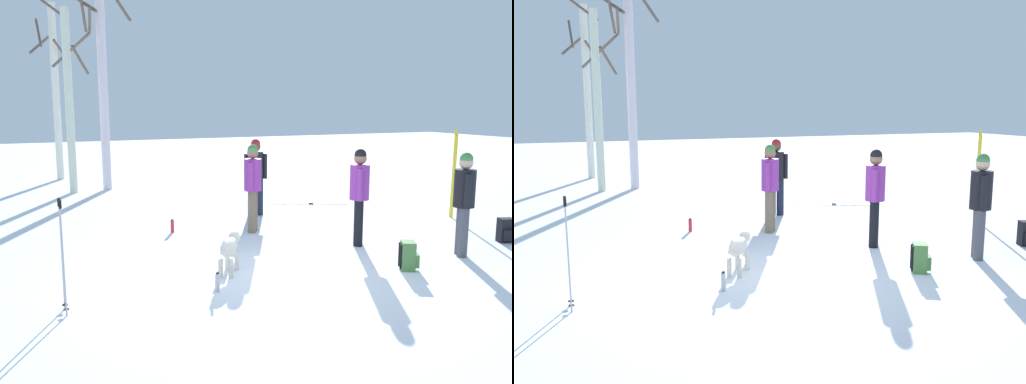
% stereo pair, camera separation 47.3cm
% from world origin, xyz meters
% --- Properties ---
extents(ground_plane, '(60.00, 60.00, 0.00)m').
position_xyz_m(ground_plane, '(0.00, 0.00, 0.00)').
color(ground_plane, white).
extents(person_0, '(0.34, 0.44, 1.72)m').
position_xyz_m(person_0, '(0.86, 2.71, 0.98)').
color(person_0, '#72604C').
rests_on(person_0, ground_plane).
extents(person_1, '(0.34, 0.45, 1.72)m').
position_xyz_m(person_1, '(2.17, 1.03, 0.98)').
color(person_1, black).
rests_on(person_1, ground_plane).
extents(person_2, '(0.34, 0.45, 1.72)m').
position_xyz_m(person_2, '(3.32, -0.25, 0.98)').
color(person_2, '#4C4C56').
rests_on(person_2, ground_plane).
extents(person_3, '(0.50, 0.34, 1.72)m').
position_xyz_m(person_3, '(1.56, 4.14, 0.98)').
color(person_3, '#1E2338').
rests_on(person_3, ground_plane).
extents(dog, '(0.56, 0.75, 0.57)m').
position_xyz_m(dog, '(-0.52, 0.47, 0.39)').
color(dog, beige).
rests_on(dog, ground_plane).
extents(ski_pair_planted_0, '(0.06, 0.17, 1.92)m').
position_xyz_m(ski_pair_planted_0, '(5.40, 2.10, 0.96)').
color(ski_pair_planted_0, yellow).
rests_on(ski_pair_planted_0, ground_plane).
extents(ski_pair_lying_0, '(1.79, 0.98, 0.05)m').
position_xyz_m(ski_pair_lying_0, '(3.35, 4.82, 0.01)').
color(ski_pair_lying_0, white).
rests_on(ski_pair_lying_0, ground_plane).
extents(ski_poles_0, '(0.07, 0.25, 1.40)m').
position_xyz_m(ski_poles_0, '(-2.89, -0.15, 0.75)').
color(ski_poles_0, '#B2B2BC').
rests_on(ski_poles_0, ground_plane).
extents(backpack_0, '(0.34, 0.33, 0.44)m').
position_xyz_m(backpack_0, '(2.01, -0.51, 0.21)').
color(backpack_0, '#4C7F3F').
rests_on(backpack_0, ground_plane).
extents(water_bottle_0, '(0.07, 0.07, 0.26)m').
position_xyz_m(water_bottle_0, '(-0.60, 3.29, 0.13)').
color(water_bottle_0, red).
rests_on(water_bottle_0, ground_plane).
extents(water_bottle_1, '(0.06, 0.06, 0.27)m').
position_xyz_m(water_bottle_1, '(-0.97, -0.22, 0.13)').
color(water_bottle_1, silver).
rests_on(water_bottle_1, ground_plane).
extents(birch_tree_1, '(1.22, 1.50, 5.96)m').
position_xyz_m(birch_tree_1, '(-1.97, 12.05, 3.00)').
color(birch_tree_1, silver).
rests_on(birch_tree_1, ground_plane).
extents(birch_tree_2, '(1.12, 1.48, 5.38)m').
position_xyz_m(birch_tree_2, '(-1.80, 9.06, 2.73)').
color(birch_tree_2, silver).
rests_on(birch_tree_2, ground_plane).
extents(birch_tree_3, '(1.74, 1.51, 7.62)m').
position_xyz_m(birch_tree_3, '(-0.91, 9.19, 3.99)').
color(birch_tree_3, silver).
rests_on(birch_tree_3, ground_plane).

